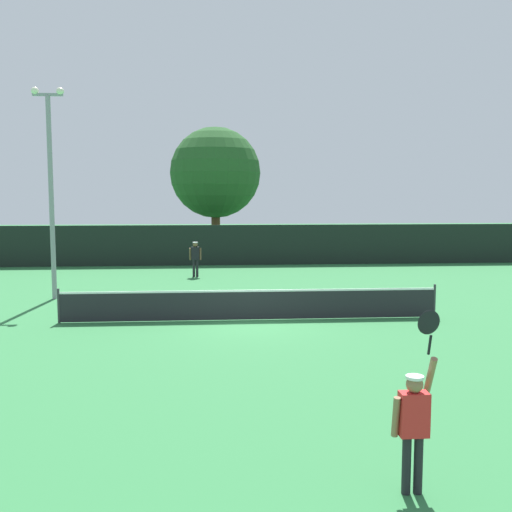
# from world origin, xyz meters

# --- Properties ---
(ground_plane) EXTENTS (120.00, 120.00, 0.00)m
(ground_plane) POSITION_xyz_m (0.00, 0.00, 0.00)
(ground_plane) COLOR #2D723D
(tennis_net) EXTENTS (11.91, 0.08, 1.07)m
(tennis_net) POSITION_xyz_m (0.00, 0.00, 0.51)
(tennis_net) COLOR #232328
(tennis_net) RESTS_ON ground
(perimeter_fence) EXTENTS (39.89, 0.12, 2.24)m
(perimeter_fence) POSITION_xyz_m (0.00, 14.63, 1.12)
(perimeter_fence) COLOR black
(perimeter_fence) RESTS_ON ground
(player_serving) EXTENTS (0.67, 0.39, 2.44)m
(player_serving) POSITION_xyz_m (1.42, -11.06, 1.06)
(player_serving) COLOR red
(player_serving) RESTS_ON ground
(player_receiving) EXTENTS (0.57, 0.25, 1.67)m
(player_receiving) POSITION_xyz_m (-2.00, 10.00, 1.03)
(player_receiving) COLOR black
(player_receiving) RESTS_ON ground
(tennis_ball) EXTENTS (0.07, 0.07, 0.07)m
(tennis_ball) POSITION_xyz_m (-1.51, 0.41, 0.03)
(tennis_ball) COLOR #CCE033
(tennis_ball) RESTS_ON ground
(light_pole) EXTENTS (1.18, 0.28, 7.84)m
(light_pole) POSITION_xyz_m (-7.17, 4.40, 4.48)
(light_pole) COLOR gray
(light_pole) RESTS_ON ground
(large_tree) EXTENTS (5.75, 5.75, 8.17)m
(large_tree) POSITION_xyz_m (-0.95, 19.90, 5.28)
(large_tree) COLOR brown
(large_tree) RESTS_ON ground
(parked_car_near) EXTENTS (1.99, 4.24, 1.69)m
(parked_car_near) POSITION_xyz_m (-3.06, 21.97, 0.78)
(parked_car_near) COLOR #B7B7BC
(parked_car_near) RESTS_ON ground
(parked_car_mid) EXTENTS (2.47, 4.43, 1.69)m
(parked_car_mid) POSITION_xyz_m (9.49, 19.97, 0.78)
(parked_car_mid) COLOR red
(parked_car_mid) RESTS_ON ground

